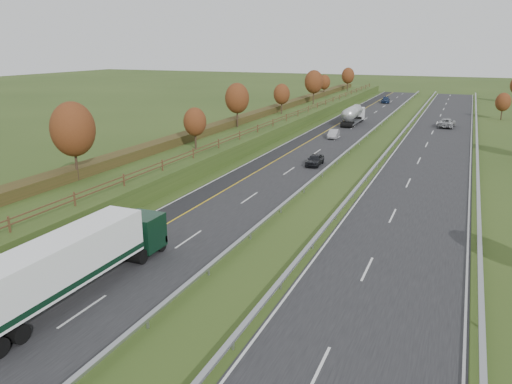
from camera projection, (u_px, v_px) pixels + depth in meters
ground at (358, 162)px, 65.03m from camera, size 400.00×400.00×0.00m
near_carriageway at (310, 150)px, 72.42m from camera, size 10.50×200.00×0.04m
far_carriageway at (429, 160)px, 66.28m from camera, size 10.50×200.00×0.04m
hard_shoulder at (286, 148)px, 73.81m from camera, size 3.00×200.00×0.04m
lane_markings at (354, 154)px, 69.92m from camera, size 26.75×200.00×0.01m
embankment_left at (230, 137)px, 76.97m from camera, size 12.00×200.00×2.00m
hedge_left at (218, 127)px, 77.28m from camera, size 2.20×180.00×1.10m
fence_left at (255, 129)px, 74.45m from camera, size 0.12×189.06×1.20m
median_barrier_near at (349, 149)px, 70.13m from camera, size 0.32×200.00×0.71m
median_barrier_far at (386, 152)px, 68.23m from camera, size 0.32×200.00×0.71m
outer_barrier_far at (477, 159)px, 63.96m from camera, size 0.32×200.00×0.71m
trees_left at (221, 105)px, 72.34m from camera, size 6.64×164.30×7.66m
box_lorry at (71, 262)px, 29.61m from camera, size 2.58×16.28×4.06m
road_tanker at (353, 114)px, 95.93m from camera, size 2.40×11.22×3.46m
car_dark_near at (315, 160)px, 63.15m from camera, size 1.74×4.21×1.42m
car_silver_mid at (334, 134)px, 81.80m from camera, size 1.82×4.27×1.37m
car_small_far at (386, 100)px, 131.63m from camera, size 2.60×5.28×1.48m
car_oncoming at (447, 123)px, 92.45m from camera, size 3.16×6.09×1.64m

